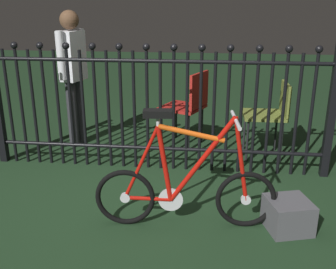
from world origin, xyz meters
The scene contains 7 objects.
ground_plane centered at (0.00, 0.00, 0.00)m, with size 20.00×20.00×0.00m, color #1B341C.
iron_fence centered at (-0.05, 0.82, 0.64)m, with size 3.27×0.07×1.26m.
bicycle centered at (0.35, -0.21, 0.31)m, with size 1.31×0.40×0.88m.
chair_olive centered at (1.14, 1.27, 0.50)m, with size 0.44×0.43×0.79m.
chair_red centered at (0.27, 1.51, 0.51)m, with size 0.56×0.56×0.85m.
person_visitor centered at (-1.01, 1.40, 0.88)m, with size 0.25×0.46×1.49m.
display_crate centered at (1.10, -0.17, 0.11)m, with size 0.30×0.30×0.23m, color #4C4C51.
Camera 1 is at (0.53, -2.74, 1.58)m, focal length 41.89 mm.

